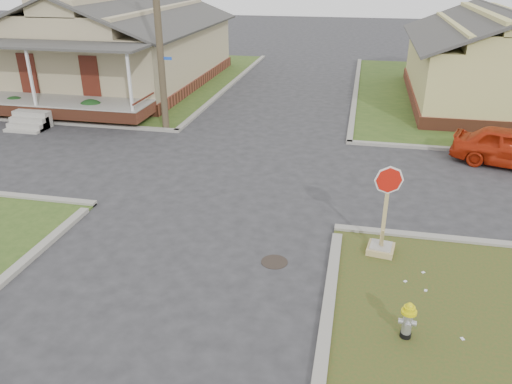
# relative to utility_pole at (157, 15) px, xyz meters

# --- Properties ---
(ground) EXTENTS (120.00, 120.00, 0.00)m
(ground) POSITION_rel_utility_pole_xyz_m (4.20, -8.90, -4.66)
(ground) COLOR #29292B
(ground) RESTS_ON ground
(verge_far_left) EXTENTS (19.00, 19.00, 0.05)m
(verge_far_left) POSITION_rel_utility_pole_xyz_m (-8.80, 9.10, -4.64)
(verge_far_left) COLOR #314D1B
(verge_far_left) RESTS_ON ground
(curbs) EXTENTS (80.00, 40.00, 0.12)m
(curbs) POSITION_rel_utility_pole_xyz_m (4.20, -3.90, -4.66)
(curbs) COLOR gray
(curbs) RESTS_ON ground
(manhole) EXTENTS (0.64, 0.64, 0.01)m
(manhole) POSITION_rel_utility_pole_xyz_m (6.40, -9.40, -4.66)
(manhole) COLOR black
(manhole) RESTS_ON ground
(corner_house) EXTENTS (10.10, 15.50, 5.30)m
(corner_house) POSITION_rel_utility_pole_xyz_m (-5.80, 7.78, -2.38)
(corner_house) COLOR brown
(corner_house) RESTS_ON ground
(side_house_yellow) EXTENTS (7.60, 11.60, 4.70)m
(side_house_yellow) POSITION_rel_utility_pole_xyz_m (14.20, 7.60, -2.47)
(side_house_yellow) COLOR brown
(side_house_yellow) RESTS_ON ground
(utility_pole) EXTENTS (1.80, 0.28, 9.00)m
(utility_pole) POSITION_rel_utility_pole_xyz_m (0.00, 0.00, 0.00)
(utility_pole) COLOR #463928
(utility_pole) RESTS_ON ground
(fire_hydrant) EXTENTS (0.29, 0.29, 0.78)m
(fire_hydrant) POSITION_rel_utility_pole_xyz_m (9.30, -11.52, -4.19)
(fire_hydrant) COLOR black
(fire_hydrant) RESTS_ON ground
(stop_sign) EXTENTS (0.65, 0.63, 2.28)m
(stop_sign) POSITION_rel_utility_pole_xyz_m (8.88, -8.48, -4.12)
(stop_sign) COLOR tan
(stop_sign) RESTS_ON ground
(hedge_left) EXTENTS (1.24, 1.02, 0.95)m
(hedge_left) POSITION_rel_utility_pole_xyz_m (-7.54, 0.45, -4.14)
(hedge_left) COLOR #163D16
(hedge_left) RESTS_ON verge_far_left
(hedge_right) EXTENTS (1.32, 1.08, 1.01)m
(hedge_right) POSITION_rel_utility_pole_xyz_m (-3.64, 0.37, -4.11)
(hedge_right) COLOR #163D16
(hedge_right) RESTS_ON verge_far_left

